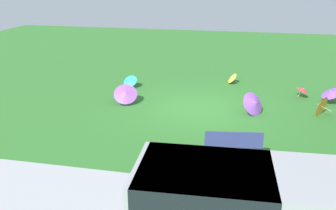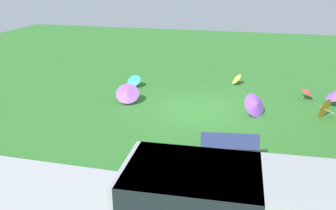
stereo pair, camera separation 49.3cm
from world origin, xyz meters
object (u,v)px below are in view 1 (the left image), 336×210
parasol_purple_2 (125,93)px  parasol_red_0 (303,89)px  park_bench (233,145)px  parasol_purple_1 (254,103)px  parasol_yellow_0 (232,78)px  parasol_orange_0 (320,106)px  parasol_teal_0 (130,81)px  parasol_purple_0 (331,92)px  van_dark (244,199)px

parasol_purple_2 → parasol_red_0: 7.45m
parasol_red_0 → park_bench: bearing=66.4°
parasol_purple_1 → parasol_yellow_0: 3.99m
parasol_orange_0 → parasol_yellow_0: (3.38, -3.48, -0.10)m
park_bench → parasol_purple_1: size_ratio=1.46×
parasol_orange_0 → parasol_teal_0: 8.14m
parasol_yellow_0 → parasol_purple_0: bearing=153.9°
parasol_purple_0 → parasol_red_0: (1.02, -0.53, -0.11)m
van_dark → parasol_purple_2: van_dark is taller
park_bench → parasol_red_0: 6.67m
park_bench → parasol_orange_0: park_bench is taller
parasol_purple_1 → parasol_purple_2: (5.06, -0.10, 0.02)m
parasol_orange_0 → parasol_teal_0: parasol_orange_0 is taller
parasol_teal_0 → parasol_purple_1: parasol_purple_1 is taller
parasol_orange_0 → parasol_purple_2: bearing=2.1°
parasol_teal_0 → parasol_purple_0: (-8.60, 0.38, 0.13)m
parasol_purple_1 → parasol_red_0: bearing=-130.3°
parasol_teal_0 → parasol_purple_2: size_ratio=0.69×
van_dark → parasol_teal_0: size_ratio=6.04×
parasol_red_0 → parasol_purple_2: bearing=18.0°
parasol_purple_1 → parasol_purple_0: bearing=-148.5°
van_dark → parasol_teal_0: (5.23, -9.24, -0.57)m
van_dark → park_bench: (0.31, -3.27, -0.45)m
van_dark → parasol_yellow_0: (0.69, -10.85, -0.62)m
van_dark → parasol_orange_0: van_dark is taller
parasol_orange_0 → parasol_yellow_0: bearing=-45.8°
parasol_orange_0 → parasol_red_0: 2.05m
van_dark → park_bench: bearing=-84.5°
van_dark → parasol_orange_0: 7.86m
parasol_teal_0 → parasol_yellow_0: parasol_teal_0 is taller
van_dark → parasol_yellow_0: size_ratio=7.06×
parasol_orange_0 → parasol_red_0: bearing=-80.5°
parasol_teal_0 → parasol_purple_2: parasol_purple_2 is taller
van_dark → parasol_yellow_0: van_dark is taller
parasol_purple_1 → parasol_red_0: 3.14m
parasol_orange_0 → parasol_purple_0: 1.64m
parasol_teal_0 → parasol_red_0: 7.58m
van_dark → park_bench: 3.32m
parasol_orange_0 → parasol_teal_0: size_ratio=1.05×
parasol_purple_0 → parasol_red_0: 1.15m
van_dark → parasol_teal_0: bearing=-60.5°
parasol_purple_1 → parasol_red_0: size_ratio=1.95×
parasol_red_0 → parasol_teal_0: bearing=1.1°
van_dark → parasol_purple_0: 9.49m
parasol_purple_0 → park_bench: bearing=56.6°
parasol_red_0 → van_dark: bearing=75.9°
park_bench → parasol_purple_1: 3.78m
van_dark → parasol_purple_0: (-3.37, -8.86, -0.44)m
park_bench → parasol_yellow_0: park_bench is taller
parasol_purple_0 → parasol_red_0: bearing=-27.4°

